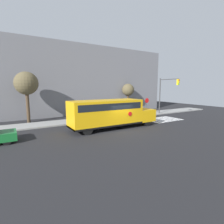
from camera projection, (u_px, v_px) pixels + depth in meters
The scene contains 9 objects.
ground_plane at pixel (122, 130), 17.48m from camera, with size 60.00×60.00×0.00m, color black.
sidewalk_strip at pixel (94, 119), 22.97m from camera, with size 44.00×3.00×0.15m.
building_backdrop at pixel (76, 80), 27.73m from camera, with size 32.00×4.00×10.70m.
crosswalk_stripes at pixel (162, 119), 23.24m from camera, with size 4.70×3.20×0.01m.
school_bus at pixel (110, 112), 17.95m from camera, with size 9.49×2.57×2.96m.
stop_sign at pixel (147, 104), 26.15m from camera, with size 0.72×0.10×2.63m.
traffic_light at pixel (166, 91), 26.26m from camera, with size 0.28×3.52×5.65m.
tree_near_sidewalk at pixel (26, 84), 20.42m from camera, with size 2.70×2.70×6.07m.
tree_far_sidewalk at pixel (128, 90), 29.63m from camera, with size 2.05×2.05×4.84m.
Camera 1 is at (-9.65, -14.08, 4.27)m, focal length 28.00 mm.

